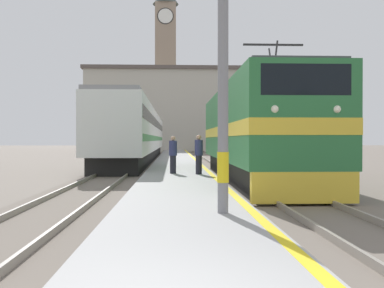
{
  "coord_description": "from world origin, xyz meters",
  "views": [
    {
      "loc": [
        -0.22,
        -3.57,
        1.72
      ],
      "look_at": [
        0.87,
        23.02,
        1.46
      ],
      "focal_mm": 42.0,
      "sensor_mm": 36.0,
      "label": 1
    }
  ],
  "objects_px": {
    "second_waiting_passenger": "(199,154)",
    "clock_tower": "(166,63)",
    "passenger_train": "(140,134)",
    "person_on_platform": "(173,154)",
    "locomotive_train": "(253,132)"
  },
  "relations": [
    {
      "from": "person_on_platform",
      "to": "passenger_train",
      "type": "bearing_deg",
      "value": 98.53
    },
    {
      "from": "second_waiting_passenger",
      "to": "clock_tower",
      "type": "relative_size",
      "value": 0.06
    },
    {
      "from": "passenger_train",
      "to": "clock_tower",
      "type": "xyz_separation_m",
      "value": [
        1.48,
        40.15,
        12.75
      ]
    },
    {
      "from": "passenger_train",
      "to": "person_on_platform",
      "type": "distance_m",
      "value": 19.12
    },
    {
      "from": "locomotive_train",
      "to": "person_on_platform",
      "type": "distance_m",
      "value": 3.51
    },
    {
      "from": "passenger_train",
      "to": "person_on_platform",
      "type": "relative_size",
      "value": 22.54
    },
    {
      "from": "second_waiting_passenger",
      "to": "clock_tower",
      "type": "height_order",
      "value": "clock_tower"
    },
    {
      "from": "second_waiting_passenger",
      "to": "passenger_train",
      "type": "bearing_deg",
      "value": 101.41
    },
    {
      "from": "locomotive_train",
      "to": "person_on_platform",
      "type": "bearing_deg",
      "value": 173.37
    },
    {
      "from": "person_on_platform",
      "to": "clock_tower",
      "type": "relative_size",
      "value": 0.06
    },
    {
      "from": "locomotive_train",
      "to": "passenger_train",
      "type": "xyz_separation_m",
      "value": [
        -6.2,
        19.27,
        0.2
      ]
    },
    {
      "from": "locomotive_train",
      "to": "passenger_train",
      "type": "height_order",
      "value": "locomotive_train"
    },
    {
      "from": "locomotive_train",
      "to": "clock_tower",
      "type": "distance_m",
      "value": 61.0
    },
    {
      "from": "passenger_train",
      "to": "clock_tower",
      "type": "distance_m",
      "value": 42.15
    },
    {
      "from": "locomotive_train",
      "to": "passenger_train",
      "type": "distance_m",
      "value": 20.24
    }
  ]
}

